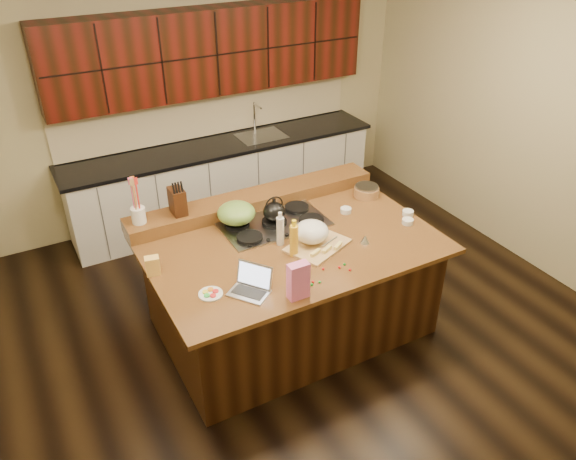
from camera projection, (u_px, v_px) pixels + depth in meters
room at (291, 195)px, 4.47m from camera, size 5.52×5.02×2.72m
island at (291, 285)px, 4.94m from camera, size 2.40×1.60×0.92m
back_ledge at (254, 200)px, 5.19m from camera, size 2.40×0.30×0.12m
cooktop at (274, 223)px, 4.91m from camera, size 0.92×0.52×0.05m
back_counter at (220, 139)px, 6.46m from camera, size 3.70×0.66×2.40m
kettle at (274, 212)px, 4.85m from camera, size 0.26×0.26×0.17m
green_bowl at (236, 213)px, 4.83m from camera, size 0.40×0.40×0.18m
laptop at (251, 285)px, 4.09m from camera, size 0.35×0.36×0.20m
oil_bottle at (294, 241)px, 4.45m from camera, size 0.09×0.09×0.27m
vinegar_bottle at (280, 231)px, 4.59m from camera, size 0.08×0.08×0.25m
wooden_tray at (313, 235)px, 4.61m from camera, size 0.59×0.52×0.20m
ramekin_a at (408, 221)px, 4.93m from camera, size 0.13×0.13×0.04m
ramekin_b at (408, 213)px, 5.06m from camera, size 0.11×0.11×0.04m
ramekin_c at (346, 210)px, 5.10m from camera, size 0.11×0.11×0.04m
strainer_bowl at (366, 192)px, 5.36m from camera, size 0.27×0.27×0.09m
kitchen_timer at (365, 239)px, 4.66m from camera, size 0.08×0.08×0.07m
pink_bag at (298, 281)px, 3.98m from camera, size 0.15×0.08×0.29m
candy_plate at (211, 294)px, 4.07m from camera, size 0.20×0.20×0.01m
package_box at (153, 266)px, 4.26m from camera, size 0.12×0.10×0.15m
utensil_crock at (139, 215)px, 4.69m from camera, size 0.15×0.15×0.14m
knife_block at (177, 201)px, 4.80m from camera, size 0.11×0.19×0.23m
gumdrop_0 at (340, 267)px, 4.35m from camera, size 0.02×0.02×0.02m
gumdrop_1 at (312, 285)px, 4.16m from camera, size 0.02×0.02×0.02m
gumdrop_2 at (313, 282)px, 4.19m from camera, size 0.02×0.02×0.02m
gumdrop_3 at (320, 282)px, 4.19m from camera, size 0.02×0.02×0.02m
gumdrop_4 at (350, 270)px, 4.32m from camera, size 0.02×0.02×0.02m
gumdrop_5 at (294, 282)px, 4.19m from camera, size 0.02×0.02×0.02m
gumdrop_6 at (309, 272)px, 4.29m from camera, size 0.02×0.02×0.02m
gumdrop_7 at (344, 264)px, 4.39m from camera, size 0.02×0.02×0.02m
gumdrop_8 at (323, 269)px, 4.34m from camera, size 0.02×0.02×0.02m
gumdrop_9 at (297, 285)px, 4.16m from camera, size 0.02×0.02×0.02m
gumdrop_10 at (302, 276)px, 4.26m from camera, size 0.02×0.02×0.02m
gumdrop_11 at (299, 275)px, 4.27m from camera, size 0.02×0.02×0.02m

